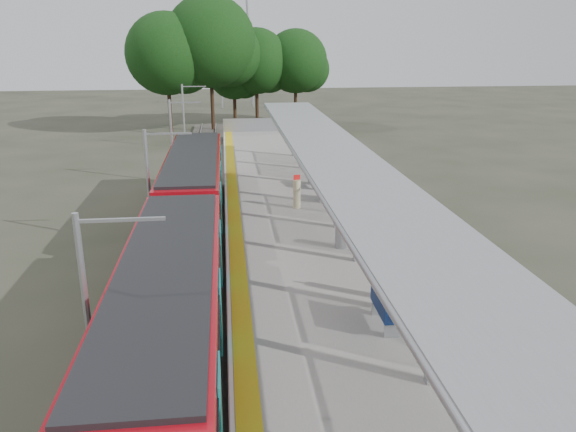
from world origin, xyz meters
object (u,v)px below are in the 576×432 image
object	(u,v)px
train	(186,230)
info_pillar_far	(297,194)
bench_near	(383,307)
bench_far	(313,178)
bench_mid	(328,192)
litter_bin	(341,235)
info_pillar_near	(380,277)

from	to	relation	value
train	info_pillar_far	world-z (taller)	train
bench_near	bench_far	world-z (taller)	bench_near
bench_mid	info_pillar_far	xyz separation A→B (m)	(-1.77, -1.10, 0.26)
bench_near	litter_bin	world-z (taller)	bench_near
bench_mid	bench_far	bearing A→B (deg)	111.34
bench_mid	info_pillar_far	distance (m)	2.10
info_pillar_far	litter_bin	xyz separation A→B (m)	(1.09, -5.68, -0.22)
bench_mid	info_pillar_near	size ratio (longest dim) A/B	0.83
train	bench_far	size ratio (longest dim) A/B	18.62
litter_bin	bench_near	bearing A→B (deg)	-90.95
bench_far	litter_bin	world-z (taller)	litter_bin
info_pillar_far	litter_bin	bearing A→B (deg)	-92.63
train	info_pillar_near	world-z (taller)	train
bench_far	info_pillar_near	bearing A→B (deg)	-98.78
bench_far	info_pillar_far	xyz separation A→B (m)	(-1.43, -3.95, 0.22)
train	bench_near	distance (m)	8.80
bench_far	info_pillar_far	world-z (taller)	info_pillar_far
bench_mid	litter_bin	xyz separation A→B (m)	(-0.68, -6.77, 0.04)
bench_far	info_pillar_far	size ratio (longest dim) A/B	0.87
train	bench_mid	xyz separation A→B (m)	(6.86, 6.97, -0.58)
bench_mid	info_pillar_far	world-z (taller)	info_pillar_far
bench_near	info_pillar_near	xyz separation A→B (m)	(0.45, 1.89, 0.10)
bench_mid	info_pillar_near	world-z (taller)	info_pillar_near
bench_mid	info_pillar_far	size ratio (longest dim) A/B	0.81
bench_near	bench_far	bearing A→B (deg)	89.52
bench_mid	info_pillar_near	bearing A→B (deg)	-77.21
info_pillar_near	bench_far	bearing A→B (deg)	111.34
train	info_pillar_near	xyz separation A→B (m)	(6.52, -4.46, -0.33)
litter_bin	bench_far	bearing A→B (deg)	87.99
info_pillar_near	litter_bin	world-z (taller)	info_pillar_near
info_pillar_far	bench_mid	bearing A→B (deg)	18.21
bench_near	litter_bin	bearing A→B (deg)	90.15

